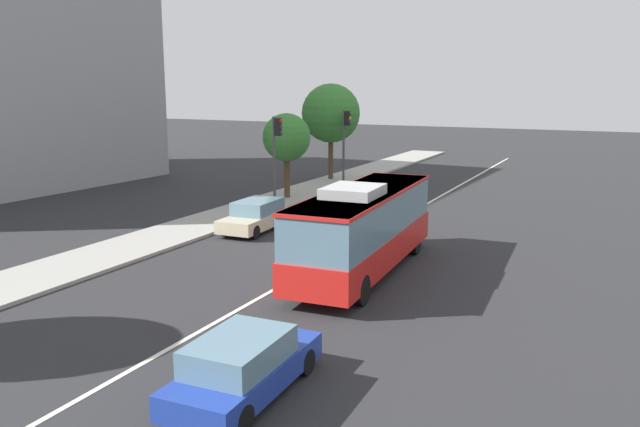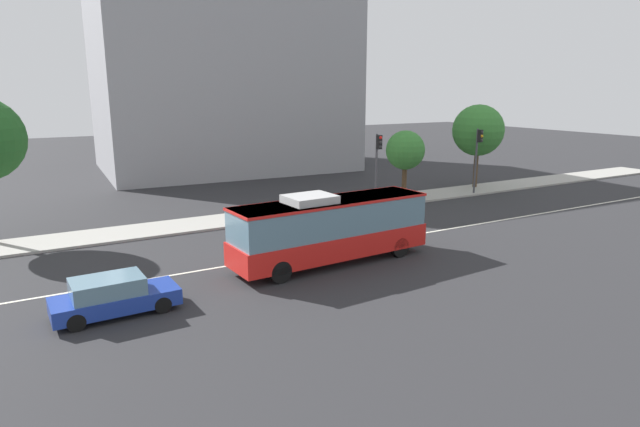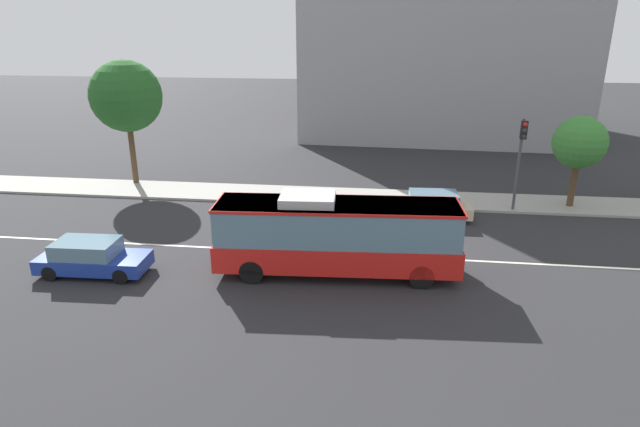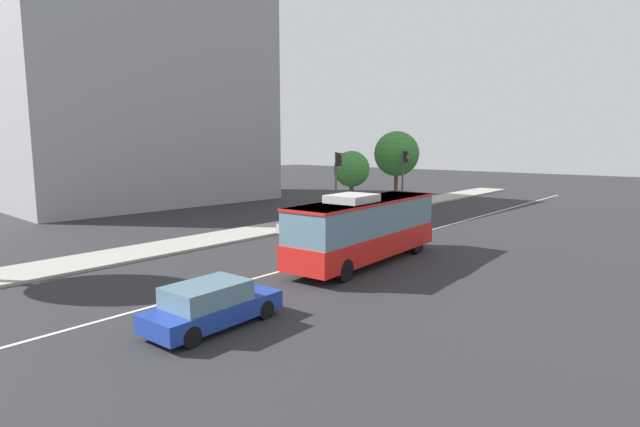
{
  "view_description": "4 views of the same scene",
  "coord_description": "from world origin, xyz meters",
  "px_view_note": "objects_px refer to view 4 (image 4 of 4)",
  "views": [
    {
      "loc": [
        -24.4,
        -10.73,
        6.96
      ],
      "look_at": [
        -2.65,
        -0.07,
        2.06
      ],
      "focal_mm": 36.15,
      "sensor_mm": 36.0,
      "label": 1
    },
    {
      "loc": [
        -15.61,
        -23.32,
        8.25
      ],
      "look_at": [
        -1.94,
        0.73,
        1.79
      ],
      "focal_mm": 30.2,
      "sensor_mm": 36.0,
      "label": 2
    },
    {
      "loc": [
        -1.03,
        -22.37,
        9.96
      ],
      "look_at": [
        -3.83,
        0.1,
        1.9
      ],
      "focal_mm": 30.11,
      "sensor_mm": 36.0,
      "label": 3
    },
    {
      "loc": [
        -22.26,
        -15.6,
        5.77
      ],
      "look_at": [
        -2.7,
        1.04,
        2.15
      ],
      "focal_mm": 27.71,
      "sensor_mm": 36.0,
      "label": 4
    }
  ],
  "objects_px": {
    "transit_bus": "(365,226)",
    "street_tree_kerbside_right": "(352,169)",
    "street_tree_kerbside_left": "(397,154)",
    "traffic_light_mid_block": "(404,169)",
    "traffic_light_near_corner": "(337,174)",
    "sedan_blue": "(211,305)",
    "sedan_beige": "(311,222)"
  },
  "relations": [
    {
      "from": "sedan_blue",
      "to": "street_tree_kerbside_left",
      "type": "height_order",
      "value": "street_tree_kerbside_left"
    },
    {
      "from": "transit_bus",
      "to": "street_tree_kerbside_right",
      "type": "height_order",
      "value": "street_tree_kerbside_right"
    },
    {
      "from": "transit_bus",
      "to": "sedan_blue",
      "type": "height_order",
      "value": "transit_bus"
    },
    {
      "from": "traffic_light_near_corner",
      "to": "street_tree_kerbside_left",
      "type": "bearing_deg",
      "value": 101.66
    },
    {
      "from": "traffic_light_near_corner",
      "to": "sedan_blue",
      "type": "bearing_deg",
      "value": -61.05
    },
    {
      "from": "sedan_blue",
      "to": "traffic_light_mid_block",
      "type": "height_order",
      "value": "traffic_light_mid_block"
    },
    {
      "from": "sedan_blue",
      "to": "street_tree_kerbside_right",
      "type": "distance_m",
      "value": 25.44
    },
    {
      "from": "sedan_blue",
      "to": "street_tree_kerbside_right",
      "type": "bearing_deg",
      "value": 24.72
    },
    {
      "from": "sedan_beige",
      "to": "street_tree_kerbside_left",
      "type": "relative_size",
      "value": 0.66
    },
    {
      "from": "traffic_light_near_corner",
      "to": "street_tree_kerbside_left",
      "type": "height_order",
      "value": "street_tree_kerbside_left"
    },
    {
      "from": "sedan_beige",
      "to": "traffic_light_near_corner",
      "type": "height_order",
      "value": "traffic_light_near_corner"
    },
    {
      "from": "transit_bus",
      "to": "street_tree_kerbside_left",
      "type": "relative_size",
      "value": 1.45
    },
    {
      "from": "sedan_beige",
      "to": "traffic_light_near_corner",
      "type": "bearing_deg",
      "value": -164.15
    },
    {
      "from": "sedan_beige",
      "to": "street_tree_kerbside_right",
      "type": "distance_m",
      "value": 9.05
    },
    {
      "from": "sedan_beige",
      "to": "traffic_light_near_corner",
      "type": "distance_m",
      "value": 5.72
    },
    {
      "from": "traffic_light_near_corner",
      "to": "transit_bus",
      "type": "bearing_deg",
      "value": -44.44
    },
    {
      "from": "transit_bus",
      "to": "traffic_light_mid_block",
      "type": "height_order",
      "value": "traffic_light_mid_block"
    },
    {
      "from": "sedan_blue",
      "to": "sedan_beige",
      "type": "bearing_deg",
      "value": 28.65
    },
    {
      "from": "sedan_beige",
      "to": "street_tree_kerbside_right",
      "type": "relative_size",
      "value": 0.87
    },
    {
      "from": "sedan_blue",
      "to": "traffic_light_near_corner",
      "type": "xyz_separation_m",
      "value": [
        19.2,
        10.15,
        2.84
      ]
    },
    {
      "from": "transit_bus",
      "to": "street_tree_kerbside_left",
      "type": "height_order",
      "value": "street_tree_kerbside_left"
    },
    {
      "from": "sedan_beige",
      "to": "street_tree_kerbside_right",
      "type": "bearing_deg",
      "value": -163.44
    },
    {
      "from": "sedan_blue",
      "to": "street_tree_kerbside_left",
      "type": "xyz_separation_m",
      "value": [
        30.84,
        12.32,
        4.13
      ]
    },
    {
      "from": "transit_bus",
      "to": "traffic_light_near_corner",
      "type": "height_order",
      "value": "traffic_light_near_corner"
    },
    {
      "from": "sedan_blue",
      "to": "traffic_light_near_corner",
      "type": "relative_size",
      "value": 0.88
    },
    {
      "from": "street_tree_kerbside_left",
      "to": "traffic_light_mid_block",
      "type": "bearing_deg",
      "value": -134.18
    },
    {
      "from": "traffic_light_mid_block",
      "to": "traffic_light_near_corner",
      "type": "bearing_deg",
      "value": -91.88
    },
    {
      "from": "traffic_light_near_corner",
      "to": "street_tree_kerbside_left",
      "type": "xyz_separation_m",
      "value": [
        11.64,
        2.17,
        1.29
      ]
    },
    {
      "from": "transit_bus",
      "to": "traffic_light_near_corner",
      "type": "xyz_separation_m",
      "value": [
        9.05,
        8.88,
        1.75
      ]
    },
    {
      "from": "traffic_light_near_corner",
      "to": "street_tree_kerbside_right",
      "type": "distance_m",
      "value": 3.58
    },
    {
      "from": "transit_bus",
      "to": "sedan_blue",
      "type": "relative_size",
      "value": 2.22
    },
    {
      "from": "traffic_light_near_corner",
      "to": "traffic_light_mid_block",
      "type": "xyz_separation_m",
      "value": [
        9.63,
        0.11,
        0.0
      ]
    }
  ]
}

